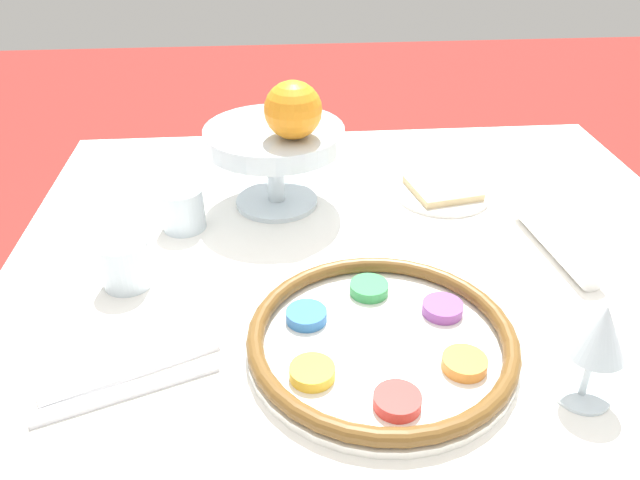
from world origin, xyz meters
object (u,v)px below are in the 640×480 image
at_px(wine_glass, 600,334).
at_px(napkin_roll, 556,241).
at_px(seder_plate, 381,339).
at_px(cup_near, 183,209).
at_px(orange_fruit, 293,110).
at_px(cup_mid, 125,263).
at_px(bread_plate, 442,191).
at_px(fruit_stand, 274,145).

bearing_deg(wine_glass, napkin_roll, -16.97).
distance_m(seder_plate, napkin_roll, 0.34).
bearing_deg(seder_plate, cup_near, 40.52).
bearing_deg(wine_glass, orange_fruit, 34.51).
relative_size(seder_plate, orange_fruit, 3.66).
distance_m(wine_glass, cup_mid, 0.58).
bearing_deg(napkin_roll, cup_near, 78.11).
xyz_separation_m(bread_plate, cup_mid, (-0.21, 0.48, 0.03)).
distance_m(napkin_roll, cup_near, 0.56).
height_order(wine_glass, cup_near, wine_glass).
xyz_separation_m(seder_plate, cup_mid, (0.16, 0.32, 0.02)).
relative_size(wine_glass, bread_plate, 0.76).
distance_m(fruit_stand, cup_near, 0.17).
relative_size(wine_glass, cup_mid, 1.83).
distance_m(wine_glass, cup_near, 0.61).
relative_size(seder_plate, napkin_roll, 1.55).
bearing_deg(cup_near, bread_plate, -80.58).
xyz_separation_m(seder_plate, fruit_stand, (0.37, 0.11, 0.09)).
distance_m(bread_plate, cup_mid, 0.53).
distance_m(seder_plate, cup_mid, 0.36).
bearing_deg(orange_fruit, seder_plate, -165.55).
relative_size(orange_fruit, cup_mid, 1.29).
distance_m(napkin_roll, cup_mid, 0.61).
relative_size(fruit_stand, cup_near, 3.31).
xyz_separation_m(fruit_stand, napkin_roll, (-0.18, -0.40, -0.09)).
xyz_separation_m(orange_fruit, napkin_roll, (-0.14, -0.37, -0.16)).
xyz_separation_m(seder_plate, orange_fruit, (0.33, 0.08, 0.16)).
bearing_deg(orange_fruit, cup_near, 98.29).
bearing_deg(cup_near, wine_glass, -130.41).
distance_m(fruit_stand, orange_fruit, 0.09).
distance_m(orange_fruit, cup_near, 0.23).
xyz_separation_m(orange_fruit, bread_plate, (0.05, -0.25, -0.17)).
bearing_deg(cup_mid, orange_fruit, -54.34).
bearing_deg(napkin_roll, bread_plate, 33.03).
bearing_deg(cup_near, seder_plate, -139.48).
bearing_deg(orange_fruit, wine_glass, -145.49).
height_order(napkin_roll, cup_mid, cup_mid).
xyz_separation_m(fruit_stand, bread_plate, (0.01, -0.28, -0.10)).
relative_size(seder_plate, fruit_stand, 1.43).
height_order(seder_plate, napkin_roll, napkin_roll).
xyz_separation_m(bread_plate, cup_near, (-0.07, 0.42, 0.03)).
bearing_deg(orange_fruit, napkin_roll, -110.66).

